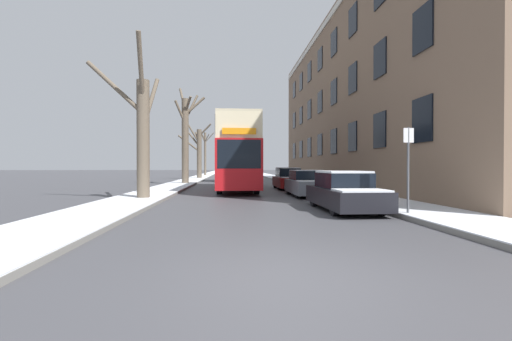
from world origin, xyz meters
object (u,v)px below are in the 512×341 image
(bare_tree_left_3, at_px, (205,152))
(parked_car_2, at_px, (288,179))
(double_decker_bus, at_px, (237,152))
(oncoming_van, at_px, (227,169))
(pedestrian_left_sidewalk, at_px, (146,178))
(bare_tree_left_0, at_px, (142,131))
(parked_car_1, at_px, (307,184))
(bare_tree_left_2, at_px, (198,151))
(street_sign_post, at_px, (408,166))
(parked_car_0, at_px, (344,192))
(bare_tree_left_1, at_px, (186,136))

(bare_tree_left_3, relative_size, parked_car_2, 1.85)
(bare_tree_left_3, relative_size, double_decker_bus, 0.70)
(double_decker_bus, xyz_separation_m, oncoming_van, (-0.78, 14.18, -1.20))
(pedestrian_left_sidewalk, bearing_deg, bare_tree_left_3, 175.18)
(bare_tree_left_0, bearing_deg, parked_car_1, 13.54)
(pedestrian_left_sidewalk, bearing_deg, parked_car_2, 111.50)
(bare_tree_left_2, relative_size, parked_car_1, 1.78)
(bare_tree_left_3, relative_size, street_sign_post, 2.80)
(oncoming_van, relative_size, street_sign_post, 1.90)
(parked_car_0, distance_m, oncoming_van, 25.41)
(oncoming_van, bearing_deg, bare_tree_left_2, 119.10)
(bare_tree_left_0, bearing_deg, double_decker_bus, 56.67)
(bare_tree_left_1, xyz_separation_m, street_sign_post, (9.23, -20.10, -2.64))
(pedestrian_left_sidewalk, bearing_deg, street_sign_post, 42.85)
(bare_tree_left_2, height_order, parked_car_1, bare_tree_left_2)
(bare_tree_left_3, xyz_separation_m, parked_car_0, (8.16, -45.64, -3.34))
(bare_tree_left_3, relative_size, pedestrian_left_sidewalk, 4.54)
(parked_car_0, height_order, oncoming_van, oncoming_van)
(bare_tree_left_1, relative_size, parked_car_0, 1.95)
(bare_tree_left_3, bearing_deg, bare_tree_left_0, -89.89)
(bare_tree_left_3, height_order, parked_car_1, bare_tree_left_3)
(bare_tree_left_1, bearing_deg, street_sign_post, -65.35)
(bare_tree_left_3, bearing_deg, parked_car_1, -78.38)
(oncoming_van, distance_m, pedestrian_left_sidewalk, 18.01)
(parked_car_1, bearing_deg, double_decker_bus, 126.51)
(bare_tree_left_0, distance_m, street_sign_post, 11.25)
(bare_tree_left_0, height_order, oncoming_van, bare_tree_left_0)
(double_decker_bus, bearing_deg, parked_car_1, -53.49)
(double_decker_bus, height_order, oncoming_van, double_decker_bus)
(parked_car_2, relative_size, oncoming_van, 0.80)
(bare_tree_left_2, bearing_deg, parked_car_0, -75.75)
(bare_tree_left_1, distance_m, oncoming_van, 8.21)
(double_decker_bus, bearing_deg, bare_tree_left_1, 120.38)
(bare_tree_left_3, xyz_separation_m, parked_car_1, (8.16, -39.66, -3.35))
(bare_tree_left_0, xyz_separation_m, parked_car_0, (8.08, -4.03, -2.53))
(parked_car_0, bearing_deg, pedestrian_left_sidewalk, 139.23)
(bare_tree_left_0, height_order, double_decker_bus, bare_tree_left_0)
(bare_tree_left_0, xyz_separation_m, double_decker_bus, (4.48, 6.81, -0.62))
(parked_car_0, bearing_deg, bare_tree_left_0, 153.48)
(pedestrian_left_sidewalk, bearing_deg, parked_car_0, 45.32)
(bare_tree_left_3, relative_size, parked_car_1, 1.85)
(bare_tree_left_0, distance_m, parked_car_2, 11.42)
(parked_car_2, bearing_deg, bare_tree_left_2, 112.01)
(bare_tree_left_0, height_order, parked_car_2, bare_tree_left_0)
(double_decker_bus, relative_size, oncoming_van, 2.09)
(parked_car_0, distance_m, pedestrian_left_sidewalk, 11.57)
(bare_tree_left_1, xyz_separation_m, pedestrian_left_sidewalk, (-0.86, -10.62, -3.28))
(double_decker_bus, relative_size, parked_car_1, 2.64)
(parked_car_2, distance_m, pedestrian_left_sidewalk, 9.70)
(bare_tree_left_3, bearing_deg, pedestrian_left_sidewalk, -90.91)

